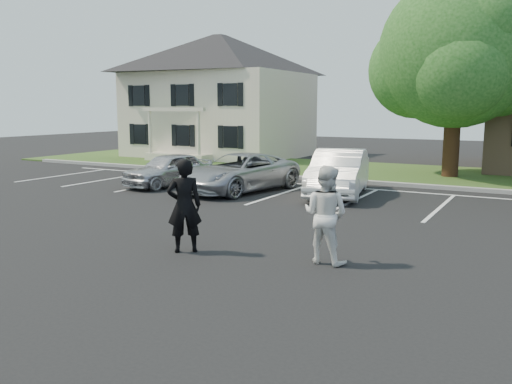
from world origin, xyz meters
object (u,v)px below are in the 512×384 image
car_silver_minivan (239,172)px  car_white_sedan (339,173)px  house (220,96)px  car_silver_west (169,169)px  tree (459,55)px  man_white_shirt (325,215)px  man_black_suit (184,206)px

car_silver_minivan → car_white_sedan: size_ratio=1.04×
house → car_white_sedan: size_ratio=2.09×
car_silver_minivan → car_silver_west: bearing=-165.9°
tree → car_white_sedan: (-2.80, -7.00, -4.54)m
house → car_silver_minivan: house is taller
man_white_shirt → car_white_sedan: man_white_shirt is taller
tree → car_white_sedan: bearing=-111.8°
man_black_suit → man_white_shirt: size_ratio=1.03×
man_black_suit → car_white_sedan: 8.93m
house → car_silver_minivan: size_ratio=2.01×
man_white_shirt → car_white_sedan: bearing=-65.7°
tree → man_white_shirt: tree is taller
car_silver_west → car_silver_minivan: bearing=14.2°
house → car_silver_west: (5.38, -12.31, -3.16)m
car_silver_west → car_silver_minivan: (3.17, 0.16, 0.04)m
house → man_white_shirt: (14.85, -19.44, -2.84)m
house → car_silver_west: size_ratio=2.63×
car_white_sedan → tree: bearing=55.9°
man_white_shirt → man_black_suit: bearing=19.1°
tree → car_silver_west: (-9.54, -8.10, -4.68)m
man_black_suit → tree: bearing=-141.9°
man_black_suit → car_white_sedan: man_black_suit is taller
car_white_sedan → car_silver_west: bearing=176.9°
house → man_black_suit: 23.54m
house → tree: 15.58m
man_white_shirt → car_white_sedan: size_ratio=0.40×
man_black_suit → car_white_sedan: bearing=-132.7°
house → man_black_suit: (11.87, -20.13, -2.80)m
car_silver_minivan → tree: bearing=62.5°
man_white_shirt → tree: bearing=-84.3°
car_white_sedan → man_white_shirt: bearing=-84.0°
car_silver_minivan → car_white_sedan: 3.69m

